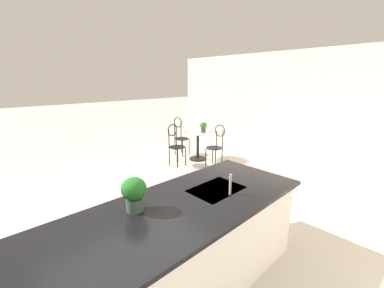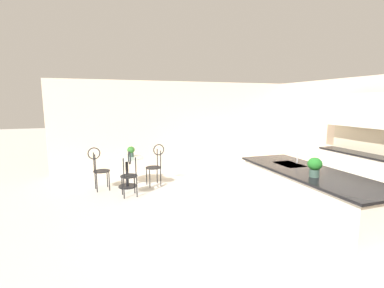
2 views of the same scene
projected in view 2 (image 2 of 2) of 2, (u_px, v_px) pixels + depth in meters
ground_plane at (256, 222)px, 4.76m from camera, size 40.00×40.00×0.00m
wall_left_window at (184, 125)px, 8.53m from camera, size 0.12×7.80×2.70m
kitchen_island at (309, 197)px, 4.68m from camera, size 2.80×1.06×0.92m
back_counter_run at (370, 173)px, 6.09m from camera, size 2.44×0.64×1.52m
upper_cabinet_run at (376, 111)px, 5.86m from camera, size 2.40×0.36×0.76m
bistro_table at (127, 169)px, 6.63m from camera, size 0.80×0.80×0.74m
chair_near_window at (155, 163)px, 6.76m from camera, size 0.42×0.50×1.04m
chair_by_island at (129, 172)px, 5.92m from camera, size 0.49×0.40×1.04m
chair_toward_desk at (99, 167)px, 6.37m from camera, size 0.43×0.50×1.04m
sink_faucet at (297, 158)px, 5.16m from camera, size 0.02×0.02×0.22m
potted_plant_on_table at (131, 151)px, 6.67m from camera, size 0.18×0.18×0.26m
potted_plant_counter_near at (315, 166)px, 4.23m from camera, size 0.22×0.22×0.31m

